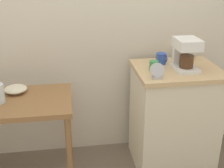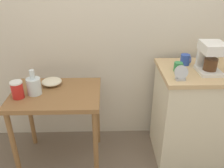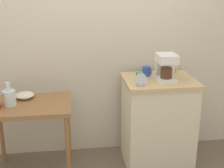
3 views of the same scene
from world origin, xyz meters
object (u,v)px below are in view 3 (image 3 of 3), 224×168
object	(u,v)px
mug_blue	(146,71)
mug_tall_green	(140,76)
mug_small_cream	(172,68)
table_clock	(141,81)
coffee_maker	(166,66)
bowl_stoneware	(25,95)
glass_carafe_vase	(9,97)

from	to	relation	value
mug_blue	mug_tall_green	distance (m)	0.17
mug_small_cream	table_clock	distance (m)	0.58
mug_tall_green	coffee_maker	bearing A→B (deg)	-4.86
mug_small_cream	mug_blue	bearing A→B (deg)	-164.85
bowl_stoneware	mug_blue	size ratio (longest dim) A/B	1.89
mug_blue	mug_tall_green	size ratio (longest dim) A/B	1.22
bowl_stoneware	mug_tall_green	xyz separation A→B (m)	(1.11, -0.09, 0.18)
mug_tall_green	mug_small_cream	distance (m)	0.45
glass_carafe_vase	mug_small_cream	bearing A→B (deg)	10.16
glass_carafe_vase	coffee_maker	xyz separation A→B (m)	(1.47, 0.05, 0.23)
coffee_maker	glass_carafe_vase	bearing A→B (deg)	-178.15
mug_tall_green	mug_small_cream	bearing A→B (deg)	29.22
coffee_maker	mug_tall_green	bearing A→B (deg)	175.14
mug_tall_green	mug_blue	bearing A→B (deg)	54.48
bowl_stoneware	mug_small_cream	bearing A→B (deg)	4.82
coffee_maker	table_clock	distance (m)	0.33
table_clock	mug_blue	bearing A→B (deg)	67.77
mug_small_cream	table_clock	bearing A→B (deg)	-136.88
coffee_maker	table_clock	world-z (taller)	coffee_maker
glass_carafe_vase	bowl_stoneware	bearing A→B (deg)	55.57
mug_blue	coffee_maker	bearing A→B (deg)	-48.06
bowl_stoneware	mug_blue	bearing A→B (deg)	2.23
bowl_stoneware	table_clock	world-z (taller)	table_clock
bowl_stoneware	table_clock	xyz separation A→B (m)	(1.08, -0.27, 0.19)
bowl_stoneware	glass_carafe_vase	world-z (taller)	glass_carafe_vase
glass_carafe_vase	mug_blue	bearing A→B (deg)	9.02
glass_carafe_vase	mug_blue	size ratio (longest dim) A/B	2.30
bowl_stoneware	mug_tall_green	world-z (taller)	mug_tall_green
bowl_stoneware	table_clock	bearing A→B (deg)	-14.05
coffee_maker	bowl_stoneware	bearing A→B (deg)	175.14
glass_carafe_vase	mug_tall_green	distance (m)	1.23
mug_tall_green	table_clock	size ratio (longest dim) A/B	0.65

